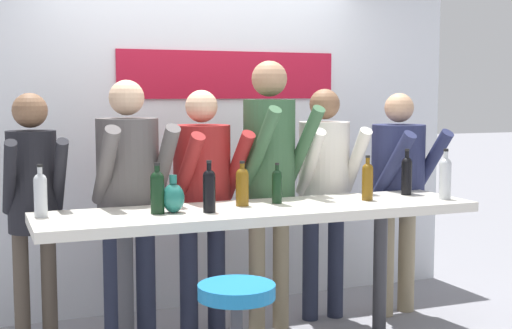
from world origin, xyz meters
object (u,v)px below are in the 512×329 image
Objects in this scene: person_center at (270,164)px; wine_bottle_0 at (242,185)px; person_far_left at (33,192)px; person_center_left at (203,186)px; wine_bottle_6 at (209,188)px; person_center_right at (325,178)px; person_right at (399,179)px; person_left at (129,184)px; wine_bottle_2 at (40,193)px; wine_bottle_1 at (157,190)px; tasting_table at (262,228)px; wine_bottle_5 at (445,176)px; wine_bottle_7 at (407,174)px; wine_bottle_3 at (367,180)px; wine_bottle_4 at (277,185)px; decorative_vase at (174,198)px.

person_center reaches higher than wine_bottle_0.
person_center_left is at bearing -2.16° from person_far_left.
person_center_right is at bearing 30.84° from wine_bottle_6.
person_left is at bearing 167.58° from person_right.
person_left reaches higher than wine_bottle_2.
person_far_left is 5.94× the size of wine_bottle_0.
person_center reaches higher than person_left.
person_center_left is at bearing 101.56° from wine_bottle_0.
person_center is at bearing -5.76° from person_far_left.
person_right is at bearing 14.15° from wine_bottle_1.
tasting_table is 0.94m from person_center_right.
wine_bottle_5 reaches higher than wine_bottle_7.
person_center_left reaches higher than wine_bottle_2.
person_center_left is at bearing 153.38° from wine_bottle_5.
wine_bottle_7 is (1.11, 0.12, 0.27)m from tasting_table.
wine_bottle_1 is at bearing -90.01° from person_left.
wine_bottle_2 reaches higher than wine_bottle_3.
wine_bottle_7 is at bearing -29.29° from person_center_left.
wine_bottle_1 is at bearing 179.99° from tasting_table.
wine_bottle_3 is (0.74, 0.01, 0.26)m from tasting_table.
wine_bottle_5 is (2.51, -0.71, 0.07)m from person_far_left.
person_right is 5.65× the size of wine_bottle_3.
wine_bottle_1 reaches higher than tasting_table.
tasting_table is 1.57× the size of person_left.
person_left is at bearing 153.52° from wine_bottle_4.
wine_bottle_6 is at bearing -149.76° from wine_bottle_0.
wine_bottle_2 is 1.16× the size of wine_bottle_4.
wine_bottle_4 is 0.97m from wine_bottle_7.
person_center_right is (0.91, 0.00, 0.01)m from person_center_left.
wine_bottle_4 is (0.24, 0.01, -0.01)m from wine_bottle_0.
wine_bottle_0 is at bearing -176.66° from wine_bottle_4.
person_far_left reaches higher than wine_bottle_6.
wine_bottle_1 is 0.93× the size of wine_bottle_7.
person_far_left is 6.44× the size of wine_bottle_4.
decorative_vase is (0.09, -0.00, -0.05)m from wine_bottle_1.
person_right is at bearing 7.90° from wine_bottle_2.
decorative_vase is (0.73, -0.58, 0.01)m from person_far_left.
wine_bottle_2 is 2.02m from wine_bottle_3.
wine_bottle_3 is at bearing -26.14° from person_left.
wine_bottle_1 is 0.97× the size of wine_bottle_6.
wine_bottle_2 is at bearing 169.43° from decorative_vase.
wine_bottle_3 is (2.01, -0.12, -0.00)m from wine_bottle_2.
wine_bottle_6 is (-0.50, -0.17, 0.02)m from wine_bottle_4.
wine_bottle_7 is 1.67m from decorative_vase.
person_far_left is 7.46× the size of decorative_vase.
person_right is 1.90m from decorative_vase.
person_center_left is at bearing -177.31° from person_center_right.
person_center is at bearing 41.78° from wine_bottle_6.
wine_bottle_4 is (1.42, -0.03, -0.02)m from wine_bottle_2.
wine_bottle_7 is at bearing -31.63° from person_center.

